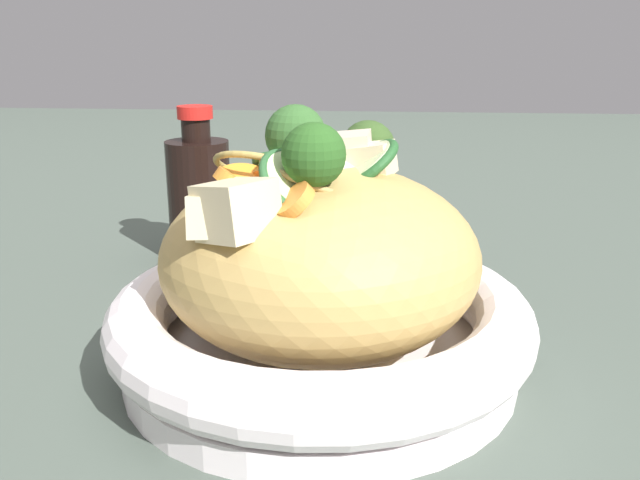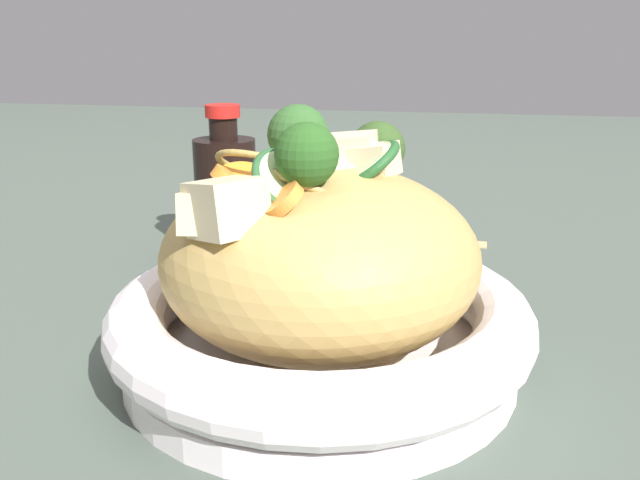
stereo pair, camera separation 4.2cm
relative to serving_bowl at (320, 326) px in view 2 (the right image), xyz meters
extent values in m
plane|color=#475249|center=(0.00, 0.00, -0.03)|extent=(3.00, 3.00, 0.00)
cylinder|color=white|center=(0.00, 0.00, -0.02)|extent=(0.25, 0.25, 0.02)
torus|color=white|center=(0.00, 0.00, 0.01)|extent=(0.27, 0.27, 0.04)
ellipsoid|color=tan|center=(0.00, 0.00, 0.05)|extent=(0.20, 0.20, 0.12)
torus|color=tan|center=(0.01, -0.01, 0.10)|extent=(0.08, 0.08, 0.03)
torus|color=tan|center=(0.00, 0.00, 0.09)|extent=(0.06, 0.06, 0.01)
torus|color=tan|center=(0.01, -0.02, 0.08)|extent=(0.08, 0.08, 0.03)
torus|color=#AE9249|center=(0.00, -0.03, 0.10)|extent=(0.08, 0.08, 0.03)
cone|color=#93B06E|center=(0.04, 0.00, 0.10)|extent=(0.02, 0.02, 0.02)
sphere|color=#28541E|center=(0.04, 0.00, 0.12)|extent=(0.05, 0.05, 0.04)
cone|color=#8FB76D|center=(-0.01, -0.02, 0.10)|extent=(0.02, 0.02, 0.01)
sphere|color=#315B29|center=(-0.01, -0.02, 0.12)|extent=(0.04, 0.04, 0.04)
cone|color=#98B76A|center=(-0.06, 0.03, 0.09)|extent=(0.02, 0.02, 0.01)
sphere|color=#324D21|center=(-0.06, 0.03, 0.11)|extent=(0.05, 0.05, 0.04)
cylinder|color=orange|center=(0.02, -0.04, 0.10)|extent=(0.04, 0.04, 0.01)
cylinder|color=orange|center=(-0.03, 0.01, 0.10)|extent=(0.04, 0.04, 0.02)
cylinder|color=orange|center=(0.01, -0.03, 0.10)|extent=(0.03, 0.03, 0.02)
cylinder|color=orange|center=(0.03, -0.04, 0.10)|extent=(0.04, 0.04, 0.02)
cylinder|color=orange|center=(0.06, -0.01, 0.10)|extent=(0.03, 0.03, 0.02)
cylinder|color=beige|center=(-0.01, -0.02, 0.11)|extent=(0.04, 0.04, 0.02)
torus|color=#275C2E|center=(-0.01, -0.02, 0.11)|extent=(0.05, 0.05, 0.02)
cylinder|color=beige|center=(-0.01, 0.01, 0.11)|extent=(0.05, 0.05, 0.02)
torus|color=#24552E|center=(-0.01, 0.01, 0.11)|extent=(0.06, 0.05, 0.03)
cylinder|color=beige|center=(-0.01, 0.03, 0.10)|extent=(0.05, 0.04, 0.03)
torus|color=#245628|center=(-0.01, 0.03, 0.10)|extent=(0.05, 0.05, 0.03)
cylinder|color=beige|center=(0.03, -0.01, 0.10)|extent=(0.05, 0.05, 0.03)
torus|color=#27552B|center=(0.03, -0.01, 0.10)|extent=(0.06, 0.05, 0.04)
cube|color=beige|center=(0.06, -0.04, 0.09)|extent=(0.05, 0.05, 0.03)
cube|color=beige|center=(0.06, -0.05, 0.09)|extent=(0.03, 0.03, 0.03)
cube|color=beige|center=(-0.02, 0.01, 0.11)|extent=(0.04, 0.03, 0.03)
cube|color=beige|center=(-0.02, 0.03, 0.11)|extent=(0.04, 0.04, 0.02)
cylinder|color=black|center=(-0.21, -0.13, 0.03)|extent=(0.06, 0.06, 0.11)
cylinder|color=black|center=(-0.21, -0.13, 0.10)|extent=(0.03, 0.03, 0.02)
cylinder|color=red|center=(-0.21, -0.13, 0.11)|extent=(0.03, 0.03, 0.01)
cylinder|color=tan|center=(-0.30, 0.01, -0.03)|extent=(0.02, 0.22, 0.01)
cylinder|color=tan|center=(-0.29, 0.01, -0.03)|extent=(0.02, 0.22, 0.01)
camera|label=1|loc=(0.40, 0.04, 0.18)|focal=37.82mm
camera|label=2|loc=(0.39, 0.08, 0.18)|focal=37.82mm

